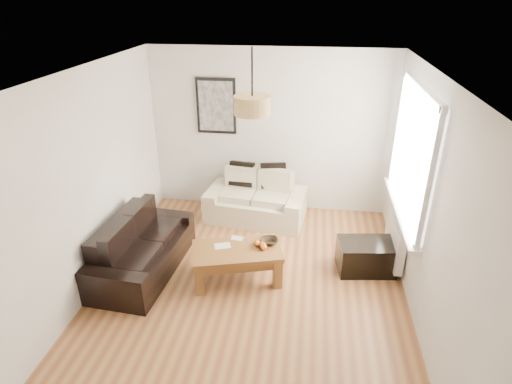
# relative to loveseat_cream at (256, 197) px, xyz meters

# --- Properties ---
(floor) EXTENTS (4.50, 4.50, 0.00)m
(floor) POSITION_rel_loveseat_cream_xyz_m (0.16, -1.78, -0.38)
(floor) COLOR brown
(floor) RESTS_ON ground
(ceiling) EXTENTS (3.80, 4.50, 0.00)m
(ceiling) POSITION_rel_loveseat_cream_xyz_m (0.16, -1.78, 2.22)
(ceiling) COLOR white
(ceiling) RESTS_ON floor
(wall_back) EXTENTS (3.80, 0.04, 2.60)m
(wall_back) POSITION_rel_loveseat_cream_xyz_m (0.16, 0.47, 0.92)
(wall_back) COLOR silver
(wall_back) RESTS_ON floor
(wall_front) EXTENTS (3.80, 0.04, 2.60)m
(wall_front) POSITION_rel_loveseat_cream_xyz_m (0.16, -4.03, 0.92)
(wall_front) COLOR silver
(wall_front) RESTS_ON floor
(wall_left) EXTENTS (0.04, 4.50, 2.60)m
(wall_left) POSITION_rel_loveseat_cream_xyz_m (-1.74, -1.78, 0.92)
(wall_left) COLOR silver
(wall_left) RESTS_ON floor
(wall_right) EXTENTS (0.04, 4.50, 2.60)m
(wall_right) POSITION_rel_loveseat_cream_xyz_m (2.06, -1.78, 0.92)
(wall_right) COLOR silver
(wall_right) RESTS_ON floor
(window_bay) EXTENTS (0.14, 1.90, 1.60)m
(window_bay) POSITION_rel_loveseat_cream_xyz_m (2.02, -0.98, 1.22)
(window_bay) COLOR white
(window_bay) RESTS_ON wall_right
(radiator) EXTENTS (0.10, 0.90, 0.52)m
(radiator) POSITION_rel_loveseat_cream_xyz_m (1.98, -0.98, 0.00)
(radiator) COLOR white
(radiator) RESTS_ON wall_right
(poster) EXTENTS (0.62, 0.04, 0.87)m
(poster) POSITION_rel_loveseat_cream_xyz_m (-0.69, 0.44, 1.32)
(poster) COLOR black
(poster) RESTS_ON wall_back
(pendant_shade) EXTENTS (0.40, 0.40, 0.20)m
(pendant_shade) POSITION_rel_loveseat_cream_xyz_m (0.16, -1.48, 1.85)
(pendant_shade) COLOR tan
(pendant_shade) RESTS_ON ceiling
(loveseat_cream) EXTENTS (1.61, 1.01, 0.76)m
(loveseat_cream) POSITION_rel_loveseat_cream_xyz_m (0.00, 0.00, 0.00)
(loveseat_cream) COLOR beige
(loveseat_cream) RESTS_ON floor
(sofa_leather) EXTENTS (0.94, 1.72, 0.72)m
(sofa_leather) POSITION_rel_loveseat_cream_xyz_m (-1.27, -1.56, -0.02)
(sofa_leather) COLOR black
(sofa_leather) RESTS_ON floor
(coffee_table) EXTENTS (1.21, 0.87, 0.45)m
(coffee_table) POSITION_rel_loveseat_cream_xyz_m (-0.02, -1.59, -0.16)
(coffee_table) COLOR brown
(coffee_table) RESTS_ON floor
(ottoman) EXTENTS (0.78, 0.56, 0.41)m
(ottoman) POSITION_rel_loveseat_cream_xyz_m (1.61, -1.17, -0.17)
(ottoman) COLOR black
(ottoman) RESTS_ON floor
(cushion_left) EXTENTS (0.40, 0.17, 0.39)m
(cushion_left) POSITION_rel_loveseat_cream_xyz_m (-0.25, 0.18, 0.31)
(cushion_left) COLOR black
(cushion_left) RESTS_ON loveseat_cream
(cushion_right) EXTENTS (0.41, 0.20, 0.40)m
(cushion_right) POSITION_rel_loveseat_cream_xyz_m (0.25, 0.18, 0.31)
(cushion_right) COLOR black
(cushion_right) RESTS_ON loveseat_cream
(fruit_bowl) EXTENTS (0.26, 0.26, 0.05)m
(fruit_bowl) POSITION_rel_loveseat_cream_xyz_m (0.36, -1.39, 0.10)
(fruit_bowl) COLOR black
(fruit_bowl) RESTS_ON coffee_table
(orange_a) EXTENTS (0.10, 0.10, 0.08)m
(orange_a) POSITION_rel_loveseat_cream_xyz_m (0.29, -1.51, 0.11)
(orange_a) COLOR #FF5615
(orange_a) RESTS_ON fruit_bowl
(orange_b) EXTENTS (0.10, 0.10, 0.08)m
(orange_b) POSITION_rel_loveseat_cream_xyz_m (0.31, -1.55, 0.11)
(orange_b) COLOR orange
(orange_b) RESTS_ON fruit_bowl
(orange_c) EXTENTS (0.08, 0.08, 0.07)m
(orange_c) POSITION_rel_loveseat_cream_xyz_m (0.22, -1.47, 0.11)
(orange_c) COLOR orange
(orange_c) RESTS_ON fruit_bowl
(papers) EXTENTS (0.24, 0.20, 0.01)m
(papers) POSITION_rel_loveseat_cream_xyz_m (-0.21, -1.54, 0.07)
(papers) COLOR silver
(papers) RESTS_ON coffee_table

